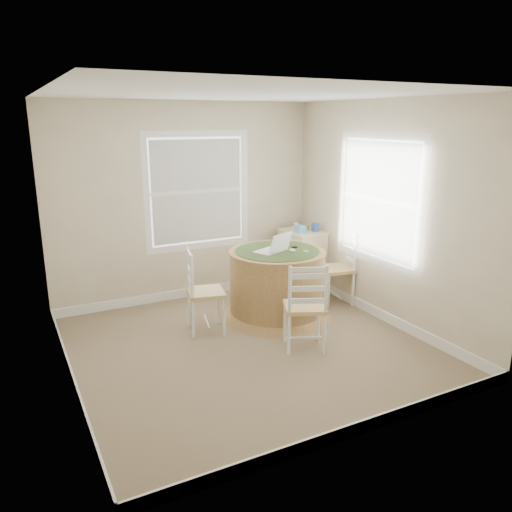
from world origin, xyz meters
TOP-DOWN VIEW (x-y plane):
  - room at (0.17, 0.16)m, footprint 3.64×3.64m
  - round_table at (0.71, 0.62)m, footprint 1.35×1.35m
  - chair_left at (-0.23, 0.60)m, footprint 0.49×0.50m
  - chair_near at (0.51, -0.31)m, footprint 0.55×0.54m
  - chair_right at (1.63, 0.67)m, footprint 0.47×0.49m
  - laptop at (0.63, 0.60)m, footprint 0.46×0.44m
  - mouse at (0.86, 0.52)m, footprint 0.07×0.11m
  - phone at (0.99, 0.43)m, footprint 0.05×0.09m
  - keys at (0.97, 0.65)m, footprint 0.06×0.05m
  - corner_chest at (1.55, 1.38)m, footprint 0.52×0.66m
  - tissue_box at (1.45, 1.27)m, footprint 0.13×0.13m
  - box_yellow at (1.60, 1.44)m, footprint 0.15×0.11m
  - box_blue at (1.70, 1.25)m, footprint 0.08×0.08m
  - cup_cream at (1.51, 1.51)m, footprint 0.07×0.07m

SIDE VIEW (x-z plane):
  - corner_chest at x=1.55m, z-range 0.00..0.85m
  - round_table at x=0.71m, z-range 0.03..0.88m
  - chair_left at x=-0.23m, z-range 0.00..0.95m
  - chair_near at x=0.51m, z-range 0.00..0.95m
  - chair_right at x=1.63m, z-range 0.00..0.95m
  - phone at x=0.99m, z-range 0.83..0.85m
  - keys at x=0.97m, z-range 0.83..0.86m
  - mouse at x=0.86m, z-range 0.83..0.87m
  - laptop at x=0.63m, z-range 0.75..1.00m
  - box_yellow at x=1.60m, z-range 0.85..0.91m
  - cup_cream at x=1.51m, z-range 0.85..0.94m
  - tissue_box at x=1.45m, z-range 0.85..0.95m
  - box_blue at x=1.70m, z-range 0.85..0.97m
  - room at x=0.17m, z-range -0.02..2.62m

